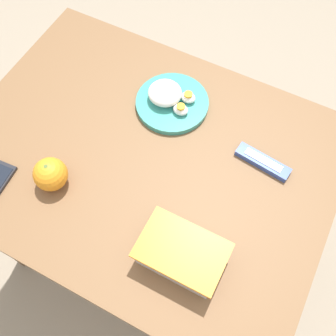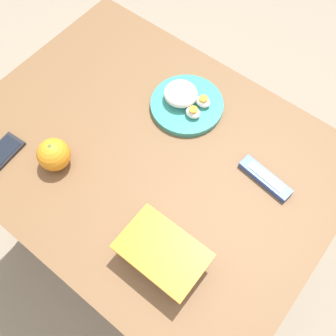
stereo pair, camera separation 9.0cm
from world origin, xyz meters
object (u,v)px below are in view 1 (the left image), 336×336
food_container (182,255)px  rice_plate (171,100)px  candy_bar (263,162)px  orange_fruit (50,174)px

food_container → rice_plate: 0.46m
rice_plate → candy_bar: bearing=168.7°
food_container → orange_fruit: 0.39m
rice_plate → candy_bar: 0.32m
food_container → orange_fruit: (0.39, -0.03, 0.01)m
rice_plate → orange_fruit: bearing=66.8°
orange_fruit → candy_bar: orange_fruit is taller
food_container → rice_plate: size_ratio=0.94×
candy_bar → orange_fruit: bearing=33.0°
orange_fruit → rice_plate: (-0.16, -0.36, -0.02)m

